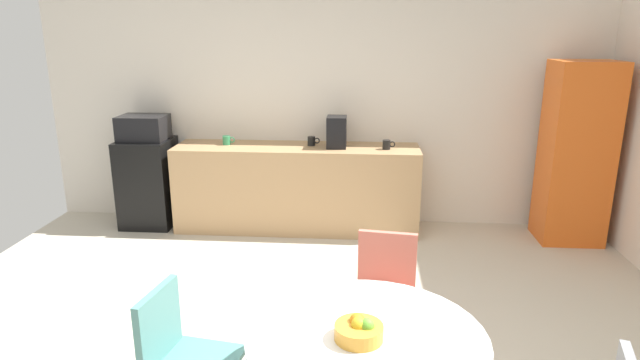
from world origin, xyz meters
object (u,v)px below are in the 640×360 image
object	(u,v)px
fruit_bowl	(359,330)
mug_green	(227,140)
coffee_maker	(337,132)
round_table	(366,360)
mini_fridge	(148,183)
mug_red	(312,141)
mug_white	(387,145)
locker_cabinet	(576,154)
chair_coral	(385,282)
chair_teal	(177,347)
microwave	(143,128)

from	to	relation	value
fruit_bowl	mug_green	xyz separation A→B (m)	(-1.42, 3.31, 0.16)
mug_green	coffee_maker	size ratio (longest dim) A/B	0.40
round_table	fruit_bowl	bearing A→B (deg)	-133.83
mini_fridge	mug_red	world-z (taller)	mug_red
mug_white	mug_green	xyz separation A→B (m)	(-1.67, 0.09, 0.00)
locker_cabinet	round_table	size ratio (longest dim) A/B	1.61
mug_white	chair_coral	bearing A→B (deg)	-92.27
mug_white	coffee_maker	bearing A→B (deg)	173.54
locker_cabinet	mug_red	size ratio (longest dim) A/B	13.91
fruit_bowl	coffee_maker	world-z (taller)	coffee_maker
mug_green	mug_red	world-z (taller)	same
chair_coral	mug_green	bearing A→B (deg)	124.50
mug_red	round_table	bearing A→B (deg)	-80.38
mug_white	round_table	bearing A→B (deg)	-93.90
round_table	fruit_bowl	xyz separation A→B (m)	(-0.03, -0.04, 0.18)
chair_teal	locker_cabinet	bearing A→B (deg)	44.55
coffee_maker	chair_coral	bearing A→B (deg)	-79.41
mini_fridge	fruit_bowl	world-z (taller)	mini_fridge
chair_coral	mug_green	size ratio (longest dim) A/B	6.43
round_table	mug_green	xyz separation A→B (m)	(-1.46, 3.27, 0.34)
locker_cabinet	mug_white	bearing A→B (deg)	178.70
mini_fridge	mug_red	distance (m)	1.84
fruit_bowl	coffee_maker	distance (m)	3.30
coffee_maker	mini_fridge	bearing A→B (deg)	180.00
chair_coral	mug_green	xyz separation A→B (m)	(-1.59, 2.31, 0.43)
locker_cabinet	mug_white	size ratio (longest dim) A/B	13.91
round_table	coffee_maker	xyz separation A→B (m)	(-0.30, 3.24, 0.45)
microwave	mug_white	bearing A→B (deg)	-1.30
microwave	mug_white	distance (m)	2.56
chair_coral	locker_cabinet	bearing A→B (deg)	48.27
fruit_bowl	mini_fridge	bearing A→B (deg)	125.10
chair_teal	mini_fridge	bearing A→B (deg)	114.02
chair_teal	mug_white	xyz separation A→B (m)	(1.18, 3.02, 0.43)
locker_cabinet	chair_coral	bearing A→B (deg)	-131.73
round_table	coffee_maker	size ratio (longest dim) A/B	3.48
locker_cabinet	coffee_maker	size ratio (longest dim) A/B	5.61
mini_fridge	chair_teal	xyz separation A→B (m)	(1.37, -3.08, 0.05)
locker_cabinet	chair_coral	xyz separation A→B (m)	(-1.94, -2.17, -0.38)
mug_white	microwave	bearing A→B (deg)	178.70
round_table	coffee_maker	bearing A→B (deg)	95.22
chair_teal	coffee_maker	world-z (taller)	coffee_maker
chair_teal	mug_green	distance (m)	3.18
microwave	locker_cabinet	xyz separation A→B (m)	(4.40, -0.10, -0.18)
chair_teal	mug_red	world-z (taller)	mug_red
microwave	chair_teal	distance (m)	3.42
mini_fridge	mug_green	xyz separation A→B (m)	(0.88, 0.03, 0.48)
microwave	chair_coral	world-z (taller)	microwave
microwave	mug_green	size ratio (longest dim) A/B	3.72
microwave	locker_cabinet	bearing A→B (deg)	-1.30
mini_fridge	round_table	world-z (taller)	mini_fridge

